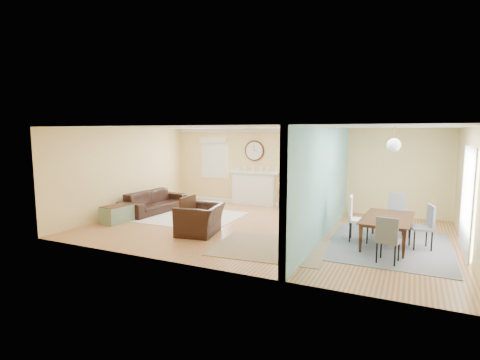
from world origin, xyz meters
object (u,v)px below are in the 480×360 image
green_chair (303,205)px  credenza (324,206)px  eames_chair (200,219)px  sofa (154,202)px  dining_table (389,231)px

green_chair → credenza: bearing=165.9°
eames_chair → green_chair: bearing=141.8°
eames_chair → sofa: bearing=-130.4°
sofa → green_chair: sofa is taller
dining_table → green_chair: bearing=52.2°
credenza → dining_table: size_ratio=0.83×
sofa → dining_table: (6.85, -0.63, -0.01)m
sofa → credenza: (5.01, 1.23, 0.07)m
eames_chair → credenza: (2.40, 2.80, 0.04)m
sofa → eames_chair: eames_chair is taller
sofa → green_chair: 4.60m
eames_chair → credenza: size_ratio=0.75×
green_chair → credenza: credenza is taller
eames_chair → green_chair: eames_chair is taller
eames_chair → credenza: 3.69m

